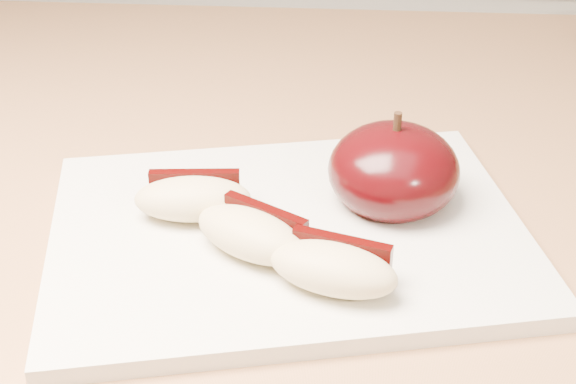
{
  "coord_description": "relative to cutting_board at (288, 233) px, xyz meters",
  "views": [
    {
      "loc": [
        0.08,
        -0.04,
        1.2
      ],
      "look_at": [
        0.05,
        0.38,
        0.94
      ],
      "focal_mm": 50.0,
      "sensor_mm": 36.0,
      "label": 1
    }
  ],
  "objects": [
    {
      "name": "cutting_board",
      "position": [
        0.0,
        0.0,
        0.0
      ],
      "size": [
        0.34,
        0.28,
        0.01
      ],
      "primitive_type": "cube",
      "rotation": [
        0.0,
        0.0,
        0.22
      ],
      "color": "silver",
      "rests_on": "island_counter"
    },
    {
      "name": "back_cabinet",
      "position": [
        -0.05,
        0.82,
        -0.44
      ],
      "size": [
        2.4,
        0.62,
        0.94
      ],
      "color": "silver",
      "rests_on": "ground"
    },
    {
      "name": "apple_half",
      "position": [
        0.07,
        0.04,
        0.03
      ],
      "size": [
        0.11,
        0.11,
        0.07
      ],
      "rotation": [
        0.0,
        0.0,
        -0.39
      ],
      "color": "black",
      "rests_on": "cutting_board"
    },
    {
      "name": "apple_wedge_b",
      "position": [
        -0.02,
        -0.03,
        0.02
      ],
      "size": [
        0.08,
        0.07,
        0.03
      ],
      "rotation": [
        0.0,
        0.0,
        -0.53
      ],
      "color": "#D4BC86",
      "rests_on": "cutting_board"
    },
    {
      "name": "apple_wedge_a",
      "position": [
        -0.06,
        0.01,
        0.02
      ],
      "size": [
        0.08,
        0.04,
        0.03
      ],
      "rotation": [
        0.0,
        0.0,
        0.09
      ],
      "color": "#D4BC86",
      "rests_on": "cutting_board"
    },
    {
      "name": "apple_wedge_c",
      "position": [
        0.03,
        -0.06,
        0.02
      ],
      "size": [
        0.08,
        0.06,
        0.03
      ],
      "rotation": [
        0.0,
        0.0,
        -0.29
      ],
      "color": "#D4BC86",
      "rests_on": "cutting_board"
    }
  ]
}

